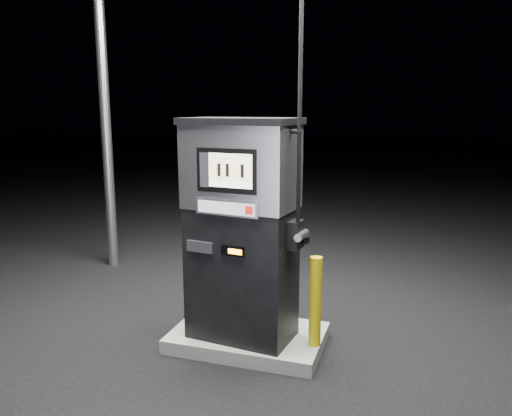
% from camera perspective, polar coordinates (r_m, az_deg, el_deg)
% --- Properties ---
extents(ground, '(80.00, 80.00, 0.00)m').
position_cam_1_polar(ground, '(5.59, -0.91, -15.29)').
color(ground, black).
rests_on(ground, ground).
extents(pump_island, '(1.60, 1.00, 0.15)m').
position_cam_1_polar(pump_island, '(5.56, -0.91, -14.60)').
color(pump_island, '#63635F').
rests_on(pump_island, ground).
extents(fuel_dispenser, '(1.28, 0.80, 4.70)m').
position_cam_1_polar(fuel_dispenser, '(5.05, -1.61, -2.32)').
color(fuel_dispenser, black).
rests_on(fuel_dispenser, pump_island).
extents(bollard_left, '(0.13, 0.13, 0.92)m').
position_cam_1_polar(bollard_left, '(5.52, -6.47, -8.81)').
color(bollard_left, gold).
rests_on(bollard_left, pump_island).
extents(bollard_right, '(0.13, 0.13, 0.92)m').
position_cam_1_polar(bollard_right, '(5.09, 6.79, -10.58)').
color(bollard_right, gold).
rests_on(bollard_right, pump_island).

